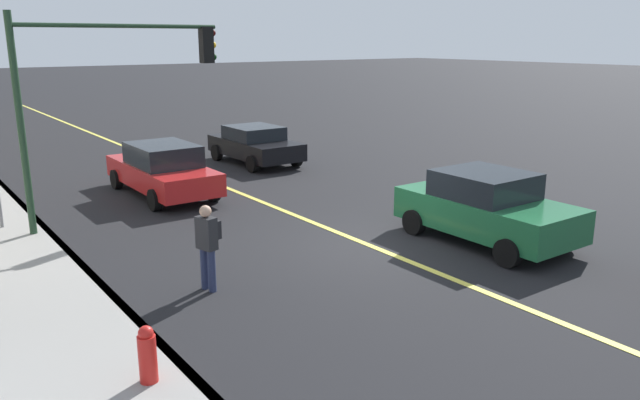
{
  "coord_description": "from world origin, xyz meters",
  "views": [
    {
      "loc": [
        -10.09,
        8.66,
        4.51
      ],
      "look_at": [
        -0.17,
        1.5,
        1.32
      ],
      "focal_mm": 34.92,
      "sensor_mm": 36.0,
      "label": 1
    }
  ],
  "objects": [
    {
      "name": "pedestrian_with_backpack",
      "position": [
        -0.19,
        4.03,
        0.94
      ],
      "size": [
        0.43,
        0.43,
        1.62
      ],
      "color": "#262D4C",
      "rests_on": "ground"
    },
    {
      "name": "sidewalk_slab",
      "position": [
        0.0,
        7.39,
        0.07
      ],
      "size": [
        80.0,
        3.55,
        0.15
      ],
      "primitive_type": "cube",
      "color": "gray",
      "rests_on": "ground"
    },
    {
      "name": "car_black",
      "position": [
        9.79,
        -2.72,
        0.72
      ],
      "size": [
        4.14,
        2.02,
        1.38
      ],
      "color": "black",
      "rests_on": "ground"
    },
    {
      "name": "curb_edge",
      "position": [
        0.0,
        5.69,
        0.07
      ],
      "size": [
        80.0,
        0.16,
        0.15
      ],
      "primitive_type": "cube",
      "color": "slate",
      "rests_on": "ground"
    },
    {
      "name": "ground",
      "position": [
        0.0,
        0.0,
        0.0
      ],
      "size": [
        200.0,
        200.0,
        0.0
      ],
      "primitive_type": "plane",
      "color": "black"
    },
    {
      "name": "car_red",
      "position": [
        7.17,
        1.93,
        0.78
      ],
      "size": [
        4.75,
        1.95,
        1.54
      ],
      "color": "red",
      "rests_on": "ground"
    },
    {
      "name": "fire_hydrant",
      "position": [
        -2.86,
        6.21,
        0.47
      ],
      "size": [
        0.24,
        0.24,
        0.94
      ],
      "color": "red",
      "rests_on": "ground"
    },
    {
      "name": "lane_stripe_center",
      "position": [
        0.0,
        0.0,
        0.01
      ],
      "size": [
        80.0,
        0.16,
        0.01
      ],
      "primitive_type": "cube",
      "color": "#D8CC4C",
      "rests_on": "ground"
    },
    {
      "name": "car_green",
      "position": [
        -1.28,
        -2.35,
        0.81
      ],
      "size": [
        4.09,
        2.11,
        1.61
      ],
      "color": "#1E6038",
      "rests_on": "ground"
    },
    {
      "name": "traffic_light_mast",
      "position": [
        4.89,
        4.0,
        3.56
      ],
      "size": [
        0.28,
        4.92,
        5.1
      ],
      "color": "#1E3823",
      "rests_on": "ground"
    }
  ]
}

